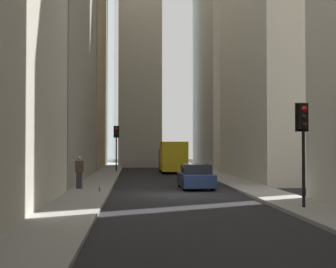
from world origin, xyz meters
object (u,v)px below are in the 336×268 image
(traffic_light_foreground, at_px, (303,130))
(pedestrian, at_px, (79,171))
(discarded_bottle, at_px, (100,189))
(delivery_truck, at_px, (173,157))
(traffic_light_midblock, at_px, (116,138))
(sedan_navy, at_px, (196,177))

(traffic_light_foreground, height_order, pedestrian, traffic_light_foreground)
(pedestrian, xyz_separation_m, discarded_bottle, (-1.68, -1.21, -0.86))
(discarded_bottle, bearing_deg, delivery_truck, -14.87)
(delivery_truck, height_order, pedestrian, delivery_truck)
(traffic_light_foreground, bearing_deg, traffic_light_midblock, 16.32)
(sedan_navy, distance_m, traffic_light_midblock, 18.46)
(sedan_navy, relative_size, traffic_light_midblock, 1.02)
(pedestrian, relative_size, discarded_bottle, 6.56)
(traffic_light_foreground, height_order, traffic_light_midblock, traffic_light_midblock)
(sedan_navy, distance_m, traffic_light_foreground, 10.64)
(traffic_light_midblock, bearing_deg, discarded_bottle, 179.68)
(delivery_truck, bearing_deg, pedestrian, 160.42)
(delivery_truck, xyz_separation_m, sedan_navy, (-17.14, 0.00, -0.80))
(delivery_truck, distance_m, sedan_navy, 17.16)
(sedan_navy, xyz_separation_m, traffic_light_foreground, (-9.97, -2.86, 2.39))
(sedan_navy, xyz_separation_m, discarded_bottle, (-2.85, 5.31, -0.42))
(traffic_light_foreground, relative_size, pedestrian, 2.24)
(delivery_truck, xyz_separation_m, traffic_light_midblock, (0.40, 5.19, 1.77))
(traffic_light_midblock, height_order, pedestrian, traffic_light_midblock)
(traffic_light_midblock, xyz_separation_m, discarded_bottle, (-20.39, 0.11, -2.98))
(pedestrian, bearing_deg, delivery_truck, -19.58)
(traffic_light_midblock, relative_size, pedestrian, 2.37)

